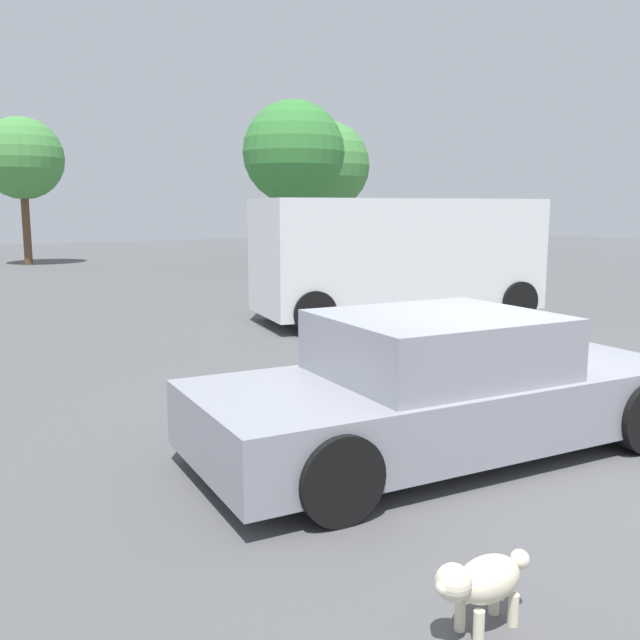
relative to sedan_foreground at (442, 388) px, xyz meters
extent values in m
plane|color=#515154|center=(0.41, -0.24, -0.57)|extent=(80.00, 80.00, 0.00)
cube|color=gray|center=(0.03, 0.00, -0.13)|extent=(4.60, 2.15, 0.55)
cube|color=gray|center=(-0.07, 0.01, 0.40)|extent=(2.01, 1.77, 0.52)
cube|color=slate|center=(0.81, -0.08, 0.40)|extent=(0.20, 1.47, 0.44)
cube|color=slate|center=(-0.95, 0.09, 0.40)|extent=(0.20, 1.47, 0.44)
cylinder|color=black|center=(1.62, 0.67, -0.25)|extent=(0.66, 0.28, 0.64)
cylinder|color=black|center=(-1.41, 0.96, -0.25)|extent=(0.66, 0.28, 0.64)
cylinder|color=black|center=(-1.57, -0.67, -0.25)|extent=(0.66, 0.28, 0.64)
ellipsoid|color=beige|center=(-1.62, -2.08, -0.30)|extent=(0.41, 0.24, 0.23)
sphere|color=beige|center=(-1.87, -2.09, -0.24)|extent=(0.18, 0.18, 0.18)
sphere|color=beige|center=(-1.93, -2.09, -0.24)|extent=(0.08, 0.08, 0.08)
cylinder|color=beige|center=(-1.74, -2.15, -0.48)|extent=(0.06, 0.06, 0.17)
cylinder|color=beige|center=(-1.75, -2.02, -0.48)|extent=(0.06, 0.06, 0.17)
cylinder|color=beige|center=(-1.49, -2.14, -0.48)|extent=(0.06, 0.06, 0.17)
cylinder|color=beige|center=(-1.49, -2.02, -0.48)|extent=(0.06, 0.06, 0.17)
sphere|color=beige|center=(-1.38, -2.08, -0.26)|extent=(0.10, 0.10, 0.10)
cube|color=white|center=(4.31, 5.85, 0.69)|extent=(5.61, 3.01, 2.07)
cube|color=slate|center=(1.74, 6.39, 1.14)|extent=(0.39, 1.64, 0.83)
cylinder|color=black|center=(2.10, 5.37, -0.19)|extent=(0.80, 0.40, 0.76)
cylinder|color=black|center=(2.48, 7.18, -0.19)|extent=(0.80, 0.40, 0.76)
cylinder|color=black|center=(6.13, 4.52, -0.19)|extent=(0.80, 0.40, 0.76)
cylinder|color=black|center=(6.51, 6.34, -0.19)|extent=(0.80, 0.40, 0.76)
cylinder|color=brown|center=(13.46, 22.08, 0.69)|extent=(0.35, 0.35, 2.52)
sphere|color=#478C42|center=(13.46, 22.08, 3.42)|extent=(3.89, 3.89, 3.89)
cylinder|color=brown|center=(1.02, 23.62, 0.83)|extent=(0.29, 0.29, 2.80)
sphere|color=#478C42|center=(1.02, 23.62, 3.36)|extent=(3.00, 3.00, 3.00)
cylinder|color=brown|center=(8.46, 16.56, 0.78)|extent=(0.41, 0.41, 2.69)
sphere|color=#387F38|center=(8.46, 16.56, 3.43)|extent=(3.49, 3.49, 3.49)
camera|label=1|loc=(-4.12, -4.35, 1.56)|focal=39.11mm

